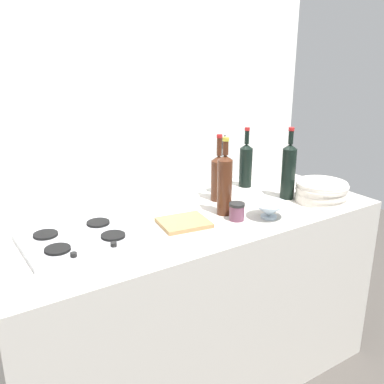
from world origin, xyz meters
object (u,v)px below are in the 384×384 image
stovetop_hob (80,239)px  plate_stack (321,192)px  wine_bottle_mid_right (219,177)px  condiment_jar_front (237,212)px  wine_bottle_mid_left (225,183)px  wine_bottle_rightmost (246,164)px  cutting_board (184,223)px  wine_bottle_leftmost (289,170)px  mixing_bowl (269,209)px  utensil_crock (221,179)px

stovetop_hob → plate_stack: (1.17, -0.20, 0.04)m
wine_bottle_mid_right → condiment_jar_front: wine_bottle_mid_right is taller
condiment_jar_front → wine_bottle_mid_left: bearing=91.3°
condiment_jar_front → wine_bottle_rightmost: bearing=45.9°
wine_bottle_mid_left → cutting_board: wine_bottle_mid_left is taller
wine_bottle_leftmost → wine_bottle_mid_right: size_ratio=1.09×
plate_stack → wine_bottle_mid_right: 0.52m
wine_bottle_rightmost → mixing_bowl: (-0.21, -0.42, -0.09)m
stovetop_hob → plate_stack: 1.19m
plate_stack → wine_bottle_rightmost: wine_bottle_rightmost is taller
plate_stack → wine_bottle_mid_right: wine_bottle_mid_right is taller
utensil_crock → condiment_jar_front: size_ratio=3.96×
wine_bottle_mid_right → wine_bottle_rightmost: 0.28m
plate_stack → wine_bottle_rightmost: (-0.16, 0.39, 0.08)m
stovetop_hob → wine_bottle_rightmost: bearing=10.9°
plate_stack → wine_bottle_rightmost: 0.43m
condiment_jar_front → wine_bottle_leftmost: bearing=12.7°
plate_stack → utensil_crock: bearing=130.8°
wine_bottle_mid_left → plate_stack: bearing=-14.1°
stovetop_hob → wine_bottle_rightmost: 1.04m
stovetop_hob → wine_bottle_rightmost: wine_bottle_rightmost is taller
condiment_jar_front → cutting_board: condiment_jar_front is taller
wine_bottle_mid_right → cutting_board: wine_bottle_mid_right is taller
mixing_bowl → utensil_crock: (0.03, 0.41, 0.03)m
wine_bottle_mid_left → condiment_jar_front: wine_bottle_mid_left is taller
wine_bottle_leftmost → stovetop_hob: bearing=176.0°
cutting_board → utensil_crock: bearing=33.4°
condiment_jar_front → wine_bottle_mid_right: bearing=71.0°
wine_bottle_leftmost → cutting_board: (-0.62, -0.00, -0.14)m
stovetop_hob → cutting_board: bearing=-10.1°
wine_bottle_mid_left → wine_bottle_rightmost: 0.44m
stovetop_hob → wine_bottle_leftmost: 1.07m
stovetop_hob → wine_bottle_mid_right: size_ratio=1.32×
stovetop_hob → condiment_jar_front: condiment_jar_front is taller
plate_stack → wine_bottle_mid_right: (-0.42, 0.30, 0.07)m
wine_bottle_leftmost → wine_bottle_rightmost: bearing=100.8°
mixing_bowl → wine_bottle_rightmost: bearing=63.6°
plate_stack → cutting_board: 0.74m
wine_bottle_leftmost → cutting_board: 0.64m
wine_bottle_mid_right → mixing_bowl: size_ratio=2.02×
wine_bottle_mid_right → mixing_bowl: (0.05, -0.32, -0.08)m
wine_bottle_mid_right → utensil_crock: bearing=46.4°
plate_stack → wine_bottle_mid_left: size_ratio=0.72×
cutting_board → wine_bottle_rightmost: bearing=25.5°
cutting_board → condiment_jar_front: bearing=-20.7°
plate_stack → utensil_crock: 0.51m
wine_bottle_leftmost → utensil_crock: (-0.22, 0.26, -0.08)m
wine_bottle_mid_right → condiment_jar_front: bearing=-109.0°
wine_bottle_leftmost → wine_bottle_rightmost: size_ratio=1.11×
plate_stack → cutting_board: plate_stack is taller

